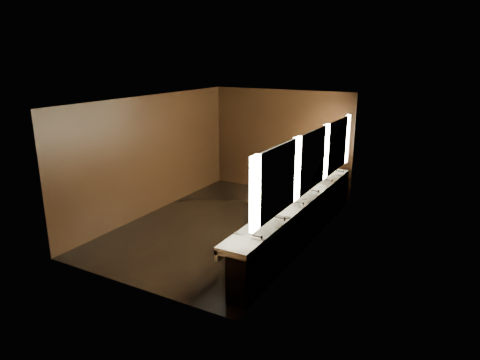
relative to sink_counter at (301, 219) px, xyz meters
The scene contains 10 objects.
floor 1.86m from the sink_counter, behind, with size 6.00×6.00×0.00m, color black.
ceiling 2.92m from the sink_counter, behind, with size 4.00×6.00×0.02m, color #2D2D2B.
wall_back 3.61m from the sink_counter, 120.87° to the left, with size 4.00×0.02×2.80m, color black.
wall_front 3.61m from the sink_counter, 120.87° to the right, with size 4.00×0.02×2.80m, color black.
wall_left 3.90m from the sink_counter, behind, with size 0.02×6.00×2.80m, color black.
wall_right 0.93m from the sink_counter, ahead, with size 0.02×6.00×2.80m, color black.
sink_counter is the anchor object (origin of this frame).
mirror_band 1.27m from the sink_counter, ahead, with size 0.06×5.03×1.15m.
person 0.77m from the sink_counter, 164.36° to the right, with size 0.62×0.40×1.69m, color #80A3BF.
trash_bin 1.31m from the sink_counter, 99.69° to the right, with size 0.40×0.40×0.62m, color black.
Camera 1 is at (4.65, -7.63, 3.69)m, focal length 32.00 mm.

